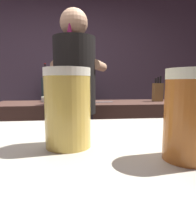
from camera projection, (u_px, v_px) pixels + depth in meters
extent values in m
cube|color=#534152|center=(67.00, 71.00, 3.52)|extent=(5.20, 0.10, 2.70)
cube|color=#51342B|center=(97.00, 145.00, 2.23)|extent=(2.10, 0.60, 0.94)
cube|color=#303F40|center=(68.00, 115.00, 3.35)|extent=(0.76, 0.36, 1.22)
cube|color=#30272E|center=(76.00, 164.00, 1.76)|extent=(0.28, 0.20, 0.89)
cylinder|color=black|center=(75.00, 76.00, 1.65)|extent=(0.34, 0.34, 0.61)
sphere|color=#DBA67E|center=(74.00, 23.00, 1.60)|extent=(0.22, 0.22, 0.22)
cone|color=#8C1E4C|center=(70.00, 50.00, 1.53)|extent=(0.18, 0.18, 0.44)
cylinder|color=#DBA67E|center=(62.00, 67.00, 1.83)|extent=(0.18, 0.33, 0.08)
cylinder|color=#DBA67E|center=(99.00, 66.00, 1.76)|extent=(0.18, 0.33, 0.08)
cube|color=brown|center=(158.00, 92.00, 2.26)|extent=(0.10, 0.08, 0.20)
cylinder|color=black|center=(156.00, 81.00, 2.23)|extent=(0.02, 0.02, 0.05)
cylinder|color=black|center=(158.00, 80.00, 2.24)|extent=(0.02, 0.02, 0.07)
cylinder|color=black|center=(161.00, 80.00, 2.24)|extent=(0.02, 0.02, 0.08)
cylinder|color=beige|center=(51.00, 99.00, 2.21)|extent=(0.20, 0.20, 0.05)
cube|color=silver|center=(102.00, 102.00, 2.12)|extent=(0.24, 0.08, 0.01)
cylinder|color=gold|center=(68.00, 112.00, 0.37)|extent=(0.08, 0.08, 0.13)
cylinder|color=white|center=(67.00, 72.00, 0.36)|extent=(0.08, 0.08, 0.01)
cylinder|color=#B46428|center=(190.00, 120.00, 0.31)|extent=(0.08, 0.08, 0.12)
cylinder|color=white|center=(193.00, 74.00, 0.30)|extent=(0.08, 0.08, 0.02)
cylinder|color=#C7C37B|center=(84.00, 73.00, 3.28)|extent=(0.07, 0.07, 0.14)
cylinder|color=#C7C37B|center=(84.00, 67.00, 3.26)|extent=(0.03, 0.03, 0.06)
cylinder|color=#333333|center=(84.00, 65.00, 3.26)|extent=(0.04, 0.04, 0.01)
cylinder|color=#384F93|center=(69.00, 74.00, 3.30)|extent=(0.07, 0.07, 0.13)
cylinder|color=#384F93|center=(69.00, 68.00, 3.29)|extent=(0.03, 0.03, 0.05)
cylinder|color=silver|center=(69.00, 66.00, 3.29)|extent=(0.04, 0.04, 0.01)
cylinder|color=black|center=(45.00, 73.00, 3.17)|extent=(0.06, 0.06, 0.15)
cylinder|color=black|center=(45.00, 66.00, 3.16)|extent=(0.03, 0.03, 0.06)
cylinder|color=red|center=(45.00, 64.00, 3.15)|extent=(0.03, 0.03, 0.01)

